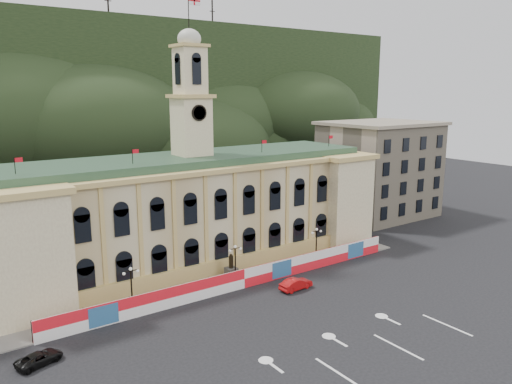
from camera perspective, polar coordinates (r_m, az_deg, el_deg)
ground at (r=53.80m, az=7.94°, el=-15.80°), size 260.00×260.00×0.00m
lane_markings at (r=50.75m, az=11.99°, el=-17.74°), size 26.00×10.00×0.02m
hill_ridge at (r=160.01m, az=-23.61°, el=8.80°), size 230.00×80.00×64.00m
city_hall at (r=72.36m, az=-7.00°, el=-1.92°), size 56.20×17.60×37.10m
side_building_right at (r=101.54m, az=13.90°, el=2.58°), size 21.00×17.00×18.60m
hoarding_fence at (r=64.06m, az=-1.37°, el=-9.84°), size 50.00×0.44×2.50m
pavement at (r=66.55m, az=-2.72°, el=-10.09°), size 56.00×5.50×0.16m
statue at (r=66.35m, az=-2.85°, el=-9.13°), size 1.40×1.40×3.72m
lamp_left at (r=58.99m, az=-14.05°, el=-10.23°), size 1.96×0.44×5.15m
lamp_center at (r=64.91m, az=-2.38°, el=-7.83°), size 1.96×0.44×5.15m
lamp_right at (r=73.06m, az=6.91°, el=-5.67°), size 1.96×0.44×5.15m
red_sedan at (r=63.87m, az=4.58°, el=-10.43°), size 2.06×4.66×1.48m
black_suv at (r=51.98m, az=-23.52°, el=-17.04°), size 4.21×5.25×1.17m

